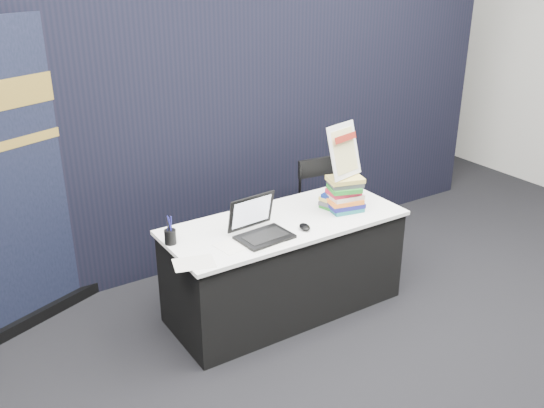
{
  "coord_description": "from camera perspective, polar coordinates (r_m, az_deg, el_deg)",
  "views": [
    {
      "loc": [
        -2.26,
        -2.8,
        2.62
      ],
      "look_at": [
        -0.11,
        0.55,
        0.91
      ],
      "focal_mm": 40.0,
      "sensor_mm": 36.0,
      "label": 1
    }
  ],
  "objects": [
    {
      "name": "floor",
      "position": [
        4.45,
        5.17,
        -12.89
      ],
      "size": [
        8.0,
        8.0,
        0.0
      ],
      "primitive_type": "plane",
      "color": "black",
      "rests_on": "ground"
    },
    {
      "name": "brochure_right",
      "position": [
        4.11,
        -0.58,
        -3.76
      ],
      "size": [
        0.28,
        0.2,
        0.0
      ],
      "primitive_type": "cube",
      "rotation": [
        0.0,
        0.0,
        -0.04
      ],
      "color": "silver",
      "rests_on": "display_table"
    },
    {
      "name": "mouse",
      "position": [
        4.32,
        3.09,
        -2.17
      ],
      "size": [
        0.1,
        0.13,
        0.04
      ],
      "primitive_type": "ellipsoid",
      "rotation": [
        0.0,
        0.0,
        -0.26
      ],
      "color": "black",
      "rests_on": "display_table"
    },
    {
      "name": "laptop",
      "position": [
        4.2,
        -1.07,
        -2.22
      ],
      "size": [
        0.39,
        0.32,
        0.28
      ],
      "rotation": [
        0.0,
        0.0,
        0.08
      ],
      "color": "black",
      "rests_on": "display_table"
    },
    {
      "name": "display_table",
      "position": [
        4.62,
        1.17,
        -5.78
      ],
      "size": [
        1.8,
        0.75,
        0.75
      ],
      "color": "black",
      "rests_on": "floor"
    },
    {
      "name": "pen_cup",
      "position": [
        4.15,
        -9.55,
        -3.06
      ],
      "size": [
        0.1,
        0.1,
        0.1
      ],
      "primitive_type": "cylinder",
      "rotation": [
        0.0,
        0.0,
        0.4
      ],
      "color": "black",
      "rests_on": "display_table"
    },
    {
      "name": "pullup_banner",
      "position": [
        4.63,
        -21.68,
        0.82
      ],
      "size": [
        0.91,
        0.44,
        2.21
      ],
      "rotation": [
        0.0,
        0.0,
        0.38
      ],
      "color": "black",
      "rests_on": "floor"
    },
    {
      "name": "brochure_mid",
      "position": [
        4.12,
        -3.3,
        -3.79
      ],
      "size": [
        0.3,
        0.24,
        0.0
      ],
      "primitive_type": "cube",
      "rotation": [
        0.0,
        0.0,
        0.14
      ],
      "color": "white",
      "rests_on": "display_table"
    },
    {
      "name": "info_sign",
      "position": [
        4.52,
        6.8,
        4.95
      ],
      "size": [
        0.32,
        0.18,
        0.41
      ],
      "rotation": [
        0.0,
        0.0,
        0.23
      ],
      "color": "black",
      "rests_on": "book_stack_tall"
    },
    {
      "name": "book_stack_short",
      "position": [
        4.69,
        5.88,
        0.42
      ],
      "size": [
        0.25,
        0.21,
        0.12
      ],
      "rotation": [
        0.0,
        0.0,
        0.3
      ],
      "color": "#217D25",
      "rests_on": "display_table"
    },
    {
      "name": "book_stack_tall",
      "position": [
        4.61,
        6.85,
        0.94
      ],
      "size": [
        0.28,
        0.25,
        0.27
      ],
      "rotation": [
        0.0,
        0.0,
        -0.26
      ],
      "color": "#1B6668",
      "rests_on": "display_table"
    },
    {
      "name": "stacking_chair",
      "position": [
        5.25,
        5.43,
        -0.44
      ],
      "size": [
        0.47,
        0.47,
        0.94
      ],
      "rotation": [
        0.0,
        0.0,
        -0.11
      ],
      "color": "black",
      "rests_on": "floor"
    },
    {
      "name": "brochure_left",
      "position": [
        3.91,
        -7.35,
        -5.54
      ],
      "size": [
        0.3,
        0.25,
        0.0
      ],
      "primitive_type": "cube",
      "rotation": [
        0.0,
        0.0,
        -0.28
      ],
      "color": "beige",
      "rests_on": "display_table"
    },
    {
      "name": "wall_back",
      "position": [
        7.22,
        -14.75,
        15.6
      ],
      "size": [
        8.0,
        0.02,
        3.5
      ],
      "primitive_type": "cube",
      "color": "#B6B5AC",
      "rests_on": "floor"
    },
    {
      "name": "drape_partition",
      "position": [
        5.15,
        -5.31,
        7.14
      ],
      "size": [
        6.0,
        0.08,
        2.4
      ],
      "primitive_type": "cube",
      "color": "black",
      "rests_on": "floor"
    }
  ]
}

